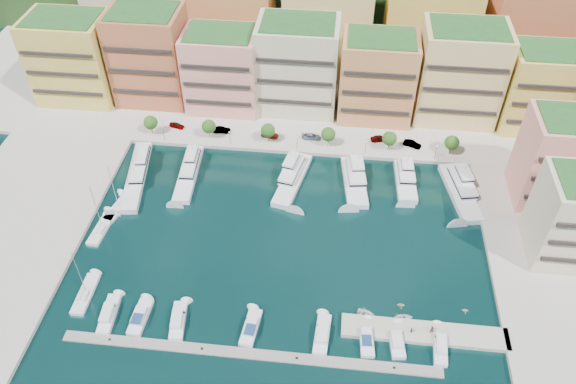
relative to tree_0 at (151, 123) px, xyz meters
name	(u,v)px	position (x,y,z in m)	size (l,w,h in m)	color
ground	(283,238)	(40.00, -33.50, -4.74)	(400.00, 400.00, 0.00)	black
north_quay	(307,89)	(40.00, 28.50, -4.74)	(220.00, 64.00, 2.00)	#9E998E
east_quay	(576,291)	(102.00, -41.50, -4.74)	(34.00, 76.00, 2.00)	#9E998E
west_quay	(6,242)	(-22.00, -41.50, -4.74)	(34.00, 76.00, 2.00)	#9E998E
hillside	(318,18)	(40.00, 76.50, -4.74)	(240.00, 40.00, 58.00)	#173214
south_pontoon	(249,354)	(37.00, -63.50, -4.74)	(72.00, 2.20, 0.35)	gray
finger_pier	(424,334)	(70.00, -55.50, -4.74)	(32.00, 5.00, 2.00)	#9E998E
apartment_0	(73,58)	(-26.00, 16.49, 8.57)	(22.00, 16.50, 24.80)	#E3C553
apartment_1	(150,56)	(-4.00, 18.49, 9.57)	(20.00, 16.50, 26.80)	#B2533B
apartment_2	(222,70)	(17.00, 16.49, 7.57)	(20.00, 15.50, 22.80)	#EC9283
apartment_3	(298,66)	(38.00, 18.49, 9.07)	(22.00, 16.50, 25.80)	beige
apartment_4	(377,77)	(60.00, 16.49, 8.07)	(20.00, 15.50, 23.80)	#CC724C
apartment_5	(459,73)	(82.00, 18.49, 9.57)	(22.00, 16.50, 26.80)	tan
apartment_6	(542,88)	(104.00, 16.49, 7.57)	(20.00, 15.50, 22.80)	#E3C553
apartment_east_a	(562,159)	(102.00, -13.51, 7.57)	(18.00, 14.50, 22.80)	#EC9283
backblock_0	(135,13)	(-15.00, 40.50, 11.26)	(26.00, 18.00, 30.00)	beige
backblock_1	(230,18)	(15.00, 40.50, 11.26)	(26.00, 18.00, 30.00)	#CC724C
backblock_2	(328,23)	(45.00, 40.50, 11.26)	(26.00, 18.00, 30.00)	tan
backblock_3	(428,28)	(75.00, 40.50, 11.26)	(26.00, 18.00, 30.00)	#E3C553
backblock_4	(532,34)	(105.00, 40.50, 11.26)	(26.00, 18.00, 30.00)	#B2533B
tree_0	(151,123)	(0.00, 0.00, 0.00)	(3.80, 3.80, 5.65)	#473323
tree_1	(209,126)	(16.00, 0.00, 0.00)	(3.80, 3.80, 5.65)	#473323
tree_2	(268,130)	(32.00, 0.00, 0.00)	(3.80, 3.80, 5.65)	#473323
tree_3	(328,134)	(48.00, 0.00, 0.00)	(3.80, 3.80, 5.65)	#473323
tree_4	(390,138)	(64.00, 0.00, 0.00)	(3.80, 3.80, 5.65)	#473323
tree_5	(452,143)	(80.00, 0.00, 0.00)	(3.80, 3.80, 5.65)	#473323
lamppost_0	(163,131)	(4.00, -2.30, -0.92)	(0.30, 0.30, 4.20)	black
lamppost_1	(230,136)	(22.00, -2.30, -0.92)	(0.30, 0.30, 4.20)	black
lamppost_2	(297,140)	(40.00, -2.30, -0.92)	(0.30, 0.30, 4.20)	black
lamppost_3	(366,145)	(58.00, -2.30, -0.92)	(0.30, 0.30, 4.20)	black
lamppost_4	(436,150)	(76.00, -2.30, -0.92)	(0.30, 0.30, 4.20)	black
yacht_0	(138,172)	(0.84, -16.31, -3.53)	(7.95, 26.11, 7.30)	silver
yacht_1	(189,171)	(13.66, -14.27, -3.65)	(5.50, 21.42, 7.30)	silver
yacht_3	(293,176)	(40.04, -13.69, -3.53)	(8.47, 20.56, 7.30)	silver
yacht_4	(354,179)	(55.45, -12.91, -3.65)	(7.44, 18.77, 7.30)	silver
yacht_5	(405,178)	(68.15, -11.35, -3.53)	(5.34, 15.17, 7.30)	silver
yacht_6	(460,189)	(81.28, -13.83, -3.53)	(9.04, 20.98, 7.30)	silver
cruiser_0	(109,314)	(7.96, -58.10, -4.20)	(3.31, 9.36, 2.55)	silver
cruiser_1	(140,317)	(14.35, -58.11, -4.17)	(3.14, 8.49, 2.66)	silver
cruiser_2	(178,321)	(22.02, -58.10, -4.20)	(3.73, 9.01, 2.55)	silver
cruiser_4	(251,328)	(36.46, -58.11, -4.17)	(3.53, 8.58, 2.66)	silver
cruiser_6	(322,335)	(50.38, -58.10, -4.20)	(3.22, 9.04, 2.55)	silver
cruiser_7	(367,339)	(58.90, -58.11, -4.17)	(3.10, 8.11, 2.66)	silver
cruiser_8	(397,342)	(64.57, -58.08, -4.20)	(3.34, 7.61, 2.55)	silver
cruiser_9	(440,346)	(72.77, -58.09, -4.20)	(2.97, 8.73, 2.55)	silver
sailboat_0	(86,294)	(1.45, -53.80, -4.44)	(2.88, 10.28, 13.20)	silver
sailboat_2	(119,208)	(-0.18, -28.51, -4.43)	(4.85, 9.86, 13.20)	silver
sailboat_1	(102,229)	(-1.77, -35.50, -4.44)	(3.68, 10.83, 13.20)	silver
tender_1	(401,305)	(65.73, -49.38, -4.32)	(1.40, 1.62, 0.85)	beige
tender_3	(465,310)	(78.47, -49.22, -4.38)	(1.20, 1.40, 0.74)	beige
tender_2	(404,318)	(66.16, -52.50, -4.35)	(2.69, 3.77, 0.78)	silver
tender_0	(367,315)	(58.97, -52.50, -4.32)	(2.92, 4.09, 0.85)	silver
car_0	(177,125)	(5.89, 3.56, -3.03)	(1.69, 4.20, 1.43)	gray
car_1	(222,130)	(18.72, 2.75, -2.97)	(1.64, 4.69, 1.55)	gray
car_2	(270,135)	(32.16, 2.15, -3.07)	(2.22, 4.82, 1.34)	gray
car_3	(311,136)	(43.44, 2.61, -3.01)	(2.04, 5.02, 1.46)	gray
car_4	(379,138)	(61.76, 3.69, -2.94)	(1.90, 4.72, 1.61)	gray
car_5	(412,144)	(70.38, 2.16, -2.96)	(1.66, 4.76, 1.57)	gray
person_0	(411,330)	(67.28, -56.06, -2.97)	(0.57, 0.37, 1.55)	#262F4D
person_1	(431,329)	(71.08, -55.48, -2.81)	(0.90, 0.70, 1.86)	#4E392F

